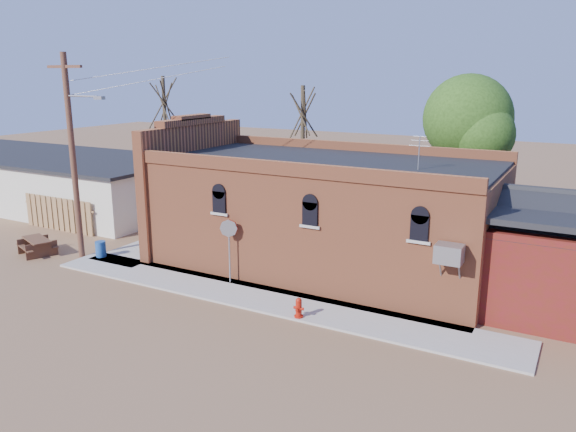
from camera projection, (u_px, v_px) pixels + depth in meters
The scene contains 15 objects.
ground at pixel (213, 300), 20.72m from camera, with size 120.00×120.00×0.00m, color brown.
sidewalk_south at pixel (260, 298), 20.78m from camera, with size 19.00×2.20×0.08m, color #9E9991.
sidewalk_west at pixel (182, 236), 28.75m from camera, with size 2.60×10.00×0.08m, color #9E9991.
brick_bar at pixel (318, 212), 24.06m from camera, with size 16.40×7.97×6.30m.
red_shed at pixel (574, 247), 19.48m from camera, with size 5.40×6.40×4.30m.
storage_building at pixel (45, 179), 35.99m from camera, with size 20.40×8.40×3.17m.
wood_fence at pixel (58, 214), 29.70m from camera, with size 5.20×0.10×1.80m, color olive, non-canonical shape.
utility_pole at pixel (73, 153), 24.37m from camera, with size 3.12×0.26×9.00m.
tree_bare_near at pixel (303, 113), 31.72m from camera, with size 2.80×2.80×7.65m.
tree_bare_far at pixel (164, 101), 37.60m from camera, with size 2.80×2.80×8.16m.
tree_leafy at pixel (468, 119), 27.95m from camera, with size 4.40×4.40×8.15m.
fire_hydrant at pixel (299, 308), 18.95m from camera, with size 0.40×0.39×0.70m.
stop_sign at pixel (229, 234), 21.77m from camera, with size 0.66×0.34×2.56m.
trash_barrel at pixel (101, 249), 25.29m from camera, with size 0.46×0.46×0.71m, color navy.
picnic_table at pixel (37, 244), 25.83m from camera, with size 2.16×1.90×0.75m.
Camera 1 is at (11.73, -15.62, 8.06)m, focal length 35.00 mm.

